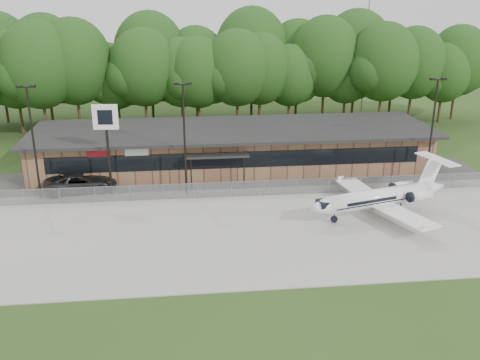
{
  "coord_description": "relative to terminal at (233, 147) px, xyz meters",
  "views": [
    {
      "loc": [
        -5.09,
        -29.74,
        17.74
      ],
      "look_at": [
        -0.52,
        12.0,
        2.74
      ],
      "focal_mm": 40.0,
      "sensor_mm": 36.0,
      "label": 1
    }
  ],
  "objects": [
    {
      "name": "light_pole_left",
      "position": [
        -18.0,
        -7.44,
        3.8
      ],
      "size": [
        1.55,
        0.3,
        10.23
      ],
      "color": "black",
      "rests_on": "ground"
    },
    {
      "name": "light_pole_right",
      "position": [
        18.0,
        -7.44,
        3.8
      ],
      "size": [
        1.55,
        0.3,
        10.23
      ],
      "color": "black",
      "rests_on": "ground"
    },
    {
      "name": "ground",
      "position": [
        0.0,
        -23.94,
        -2.18
      ],
      "size": [
        160.0,
        160.0,
        0.0
      ],
      "primitive_type": "plane",
      "color": "#2A4318",
      "rests_on": "ground"
    },
    {
      "name": "terminal",
      "position": [
        0.0,
        0.0,
        0.0
      ],
      "size": [
        41.0,
        11.65,
        4.3
      ],
      "color": "olive",
      "rests_on": "ground"
    },
    {
      "name": "business_jet",
      "position": [
        10.91,
        -14.38,
        -0.57
      ],
      "size": [
        13.22,
        11.88,
        4.48
      ],
      "rotation": [
        0.0,
        0.0,
        0.27
      ],
      "color": "white",
      "rests_on": "ground"
    },
    {
      "name": "treeline",
      "position": [
        0.0,
        18.06,
        5.32
      ],
      "size": [
        72.0,
        12.0,
        15.0
      ],
      "primitive_type": null,
      "color": "#1E3A12",
      "rests_on": "ground"
    },
    {
      "name": "suv",
      "position": [
        -14.68,
        -5.96,
        -1.28
      ],
      "size": [
        6.85,
        3.92,
        1.8
      ],
      "primitive_type": "imported",
      "rotation": [
        0.0,
        0.0,
        1.72
      ],
      "color": "#2D2D2F",
      "rests_on": "ground"
    },
    {
      "name": "parking_lot",
      "position": [
        0.0,
        -4.44,
        -2.15
      ],
      "size": [
        50.0,
        9.0,
        0.06
      ],
      "primitive_type": "cube",
      "color": "#383835",
      "rests_on": "ground"
    },
    {
      "name": "light_pole_mid",
      "position": [
        -5.0,
        -7.44,
        3.8
      ],
      "size": [
        1.55,
        0.3,
        10.23
      ],
      "color": "black",
      "rests_on": "ground"
    },
    {
      "name": "fence",
      "position": [
        0.0,
        -8.94,
        -1.4
      ],
      "size": [
        46.0,
        0.04,
        1.52
      ],
      "color": "gray",
      "rests_on": "ground"
    },
    {
      "name": "radio_mast",
      "position": [
        22.0,
        24.06,
        10.32
      ],
      "size": [
        0.2,
        0.2,
        25.0
      ],
      "primitive_type": "cylinder",
      "color": "gray",
      "rests_on": "ground"
    },
    {
      "name": "pole_sign",
      "position": [
        -11.78,
        -7.14,
        4.24
      ],
      "size": [
        2.21,
        0.39,
        8.39
      ],
      "rotation": [
        0.0,
        0.0,
        -0.07
      ],
      "color": "black",
      "rests_on": "ground"
    },
    {
      "name": "apron",
      "position": [
        0.0,
        -15.94,
        -2.14
      ],
      "size": [
        64.0,
        18.0,
        0.08
      ],
      "primitive_type": "cube",
      "color": "#9E9B93",
      "rests_on": "ground"
    }
  ]
}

